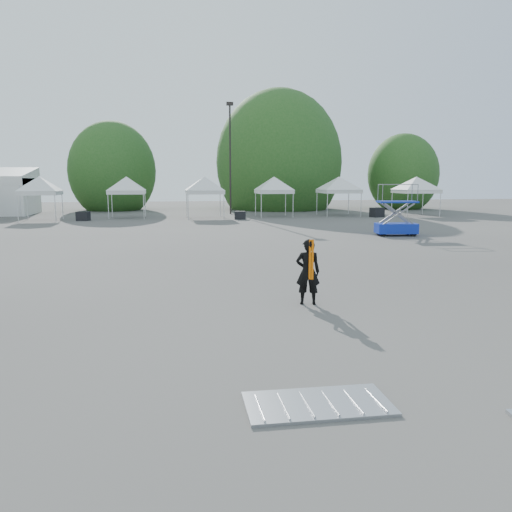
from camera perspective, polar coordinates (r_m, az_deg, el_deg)
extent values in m
plane|color=#474442|center=(13.45, 1.42, -4.50)|extent=(120.00, 120.00, 0.00)
cylinder|color=black|center=(45.21, -2.97, 10.83)|extent=(0.16, 0.16, 9.50)
cube|color=black|center=(45.66, -3.02, 16.99)|extent=(0.60, 0.25, 0.30)
cylinder|color=#382314|center=(53.14, -15.97, 6.30)|extent=(0.36, 0.36, 2.27)
ellipsoid|color=#1F501A|center=(53.11, -16.09, 9.32)|extent=(4.16, 4.16, 4.78)
cylinder|color=#382314|center=(53.14, 2.59, 6.91)|extent=(0.36, 0.36, 2.80)
ellipsoid|color=#1F501A|center=(53.14, 2.62, 10.63)|extent=(5.12, 5.12, 5.89)
cylinder|color=#382314|center=(55.61, 16.32, 6.29)|extent=(0.36, 0.36, 2.10)
ellipsoid|color=#1F501A|center=(55.58, 16.44, 8.95)|extent=(3.84, 3.84, 4.42)
cylinder|color=silver|center=(40.41, -25.59, 4.93)|extent=(0.06, 0.06, 2.00)
cylinder|color=silver|center=(39.80, -21.96, 5.10)|extent=(0.06, 0.06, 2.00)
cylinder|color=silver|center=(42.93, -24.67, 5.16)|extent=(0.06, 0.06, 2.00)
cylinder|color=silver|center=(42.35, -21.24, 5.33)|extent=(0.06, 0.06, 2.00)
cube|color=silver|center=(41.31, -23.45, 6.63)|extent=(2.81, 2.81, 0.30)
pyramid|color=silver|center=(41.30, -23.56, 8.36)|extent=(3.97, 3.97, 1.10)
cylinder|color=silver|center=(40.60, -16.53, 5.43)|extent=(0.06, 0.06, 2.00)
cylinder|color=silver|center=(40.39, -12.71, 5.56)|extent=(0.06, 0.06, 2.00)
cylinder|color=silver|center=(43.28, -16.14, 5.63)|extent=(0.06, 0.06, 2.00)
cylinder|color=silver|center=(43.08, -12.55, 5.75)|extent=(0.06, 0.06, 2.00)
cube|color=silver|center=(41.78, -14.54, 7.08)|extent=(2.90, 2.90, 0.30)
pyramid|color=silver|center=(41.77, -14.61, 8.79)|extent=(4.10, 4.10, 1.10)
cylinder|color=silver|center=(39.36, -7.77, 5.62)|extent=(0.06, 0.06, 2.00)
cylinder|color=silver|center=(39.57, -3.69, 5.70)|extent=(0.06, 0.06, 2.00)
cylinder|color=silver|center=(42.15, -7.92, 5.82)|extent=(0.06, 0.06, 2.00)
cylinder|color=silver|center=(42.35, -4.11, 5.89)|extent=(0.06, 0.06, 2.00)
cube|color=silver|center=(40.79, -5.90, 7.28)|extent=(3.00, 3.00, 0.30)
pyramid|color=silver|center=(40.78, -5.92, 9.03)|extent=(4.25, 4.25, 1.10)
cylinder|color=silver|center=(40.52, 0.60, 5.79)|extent=(0.06, 0.06, 2.00)
cylinder|color=silver|center=(41.10, 4.26, 5.80)|extent=(0.06, 0.06, 2.00)
cylinder|color=silver|center=(43.13, -0.05, 5.96)|extent=(0.06, 0.06, 2.00)
cylinder|color=silver|center=(43.67, 3.40, 5.98)|extent=(0.06, 0.06, 2.00)
cube|color=silver|center=(42.05, 2.06, 7.36)|extent=(2.85, 2.85, 0.30)
pyramid|color=silver|center=(42.03, 2.07, 9.06)|extent=(4.04, 4.04, 1.10)
cylinder|color=silver|center=(41.98, 8.15, 5.80)|extent=(0.06, 0.06, 2.00)
cylinder|color=silver|center=(42.99, 11.92, 5.77)|extent=(0.06, 0.06, 2.00)
cylinder|color=silver|center=(44.79, 6.97, 6.00)|extent=(0.06, 0.06, 2.00)
cylinder|color=silver|center=(45.75, 10.53, 5.98)|extent=(0.06, 0.06, 2.00)
cube|color=silver|center=(43.82, 9.43, 7.30)|extent=(3.16, 3.16, 0.30)
pyramid|color=silver|center=(43.80, 9.47, 8.94)|extent=(4.46, 4.46, 1.10)
cylinder|color=silver|center=(43.38, 16.92, 5.61)|extent=(0.06, 0.06, 2.00)
cylinder|color=silver|center=(44.79, 20.31, 5.53)|extent=(0.06, 0.06, 2.00)
cylinder|color=silver|center=(46.03, 15.26, 5.83)|extent=(0.06, 0.06, 2.00)
cylinder|color=silver|center=(47.36, 18.51, 5.76)|extent=(0.06, 0.06, 2.00)
cube|color=silver|center=(45.33, 17.81, 7.05)|extent=(3.15, 3.15, 0.30)
pyramid|color=silver|center=(45.32, 17.89, 8.63)|extent=(4.46, 4.46, 1.10)
imported|color=black|center=(12.40, 5.95, -1.81)|extent=(0.67, 0.51, 1.64)
cube|color=#FF6805|center=(12.19, 6.18, -0.43)|extent=(0.13, 0.02, 0.98)
cube|color=#0B3795|center=(28.72, 15.72, 3.07)|extent=(2.33, 1.40, 0.55)
cube|color=#0B3795|center=(28.62, 15.84, 5.98)|extent=(2.23, 1.34, 0.09)
cylinder|color=black|center=(28.07, 14.37, 2.50)|extent=(0.35, 0.18, 0.33)
cylinder|color=black|center=(28.57, 17.54, 2.47)|extent=(0.35, 0.18, 0.33)
cylinder|color=black|center=(28.94, 13.87, 2.69)|extent=(0.35, 0.18, 0.33)
cylinder|color=black|center=(29.43, 16.96, 2.67)|extent=(0.35, 0.18, 0.33)
cube|color=#A5A8AD|center=(7.20, 7.07, -16.43)|extent=(2.02, 1.04, 0.05)
cube|color=black|center=(40.00, -19.15, 4.33)|extent=(1.04, 0.90, 0.69)
cube|color=black|center=(39.09, -1.82, 4.67)|extent=(0.95, 0.82, 0.64)
cube|color=black|center=(42.68, 13.66, 4.87)|extent=(1.20, 1.07, 0.78)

